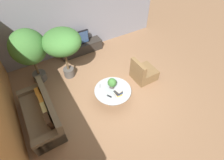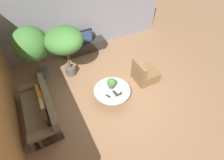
{
  "view_description": "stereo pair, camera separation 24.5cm",
  "coord_description": "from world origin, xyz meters",
  "px_view_note": "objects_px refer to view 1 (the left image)",
  "views": [
    {
      "loc": [
        -2.21,
        -3.18,
        4.69
      ],
      "look_at": [
        -0.15,
        0.3,
        0.55
      ],
      "focal_mm": 28.0,
      "sensor_mm": 36.0,
      "label": 1
    },
    {
      "loc": [
        -2.0,
        -3.3,
        4.69
      ],
      "look_at": [
        -0.15,
        0.3,
        0.55
      ],
      "focal_mm": 28.0,
      "sensor_mm": 36.0,
      "label": 2
    }
  ],
  "objects_px": {
    "potted_palm_tall": "(28,48)",
    "potted_palm_corner": "(62,43)",
    "media_console": "(81,48)",
    "television": "(80,38)",
    "couch_by_wall": "(42,114)",
    "coffee_table": "(113,93)",
    "potted_plant_tabletop": "(112,83)",
    "armchair_wicker": "(143,73)"
  },
  "relations": [
    {
      "from": "media_console",
      "to": "couch_by_wall",
      "type": "bearing_deg",
      "value": -132.66
    },
    {
      "from": "potted_plant_tabletop",
      "to": "armchair_wicker",
      "type": "bearing_deg",
      "value": 5.74
    },
    {
      "from": "media_console",
      "to": "armchair_wicker",
      "type": "bearing_deg",
      "value": -63.77
    },
    {
      "from": "potted_palm_corner",
      "to": "television",
      "type": "bearing_deg",
      "value": 48.77
    },
    {
      "from": "television",
      "to": "potted_plant_tabletop",
      "type": "height_order",
      "value": "television"
    },
    {
      "from": "armchair_wicker",
      "to": "coffee_table",
      "type": "bearing_deg",
      "value": 100.2
    },
    {
      "from": "coffee_table",
      "to": "potted_plant_tabletop",
      "type": "xyz_separation_m",
      "value": [
        0.04,
        0.12,
        0.33
      ]
    },
    {
      "from": "couch_by_wall",
      "to": "armchair_wicker",
      "type": "distance_m",
      "value": 3.69
    },
    {
      "from": "potted_plant_tabletop",
      "to": "media_console",
      "type": "bearing_deg",
      "value": 87.89
    },
    {
      "from": "potted_palm_tall",
      "to": "media_console",
      "type": "bearing_deg",
      "value": 20.83
    },
    {
      "from": "couch_by_wall",
      "to": "potted_palm_corner",
      "type": "bearing_deg",
      "value": 136.22
    },
    {
      "from": "coffee_table",
      "to": "potted_plant_tabletop",
      "type": "height_order",
      "value": "potted_plant_tabletop"
    },
    {
      "from": "potted_palm_tall",
      "to": "potted_palm_corner",
      "type": "distance_m",
      "value": 1.08
    },
    {
      "from": "potted_plant_tabletop",
      "to": "potted_palm_tall",
      "type": "bearing_deg",
      "value": 132.7
    },
    {
      "from": "coffee_table",
      "to": "potted_palm_tall",
      "type": "xyz_separation_m",
      "value": [
        -1.86,
        2.18,
        1.09
      ]
    },
    {
      "from": "coffee_table",
      "to": "couch_by_wall",
      "type": "distance_m",
      "value": 2.25
    },
    {
      "from": "potted_palm_tall",
      "to": "potted_plant_tabletop",
      "type": "relative_size",
      "value": 5.53
    },
    {
      "from": "armchair_wicker",
      "to": "potted_plant_tabletop",
      "type": "distance_m",
      "value": 1.48
    },
    {
      "from": "media_console",
      "to": "potted_plant_tabletop",
      "type": "relative_size",
      "value": 5.07
    },
    {
      "from": "armchair_wicker",
      "to": "potted_plant_tabletop",
      "type": "xyz_separation_m",
      "value": [
        -1.42,
        -0.14,
        0.36
      ]
    },
    {
      "from": "television",
      "to": "couch_by_wall",
      "type": "relative_size",
      "value": 0.39
    },
    {
      "from": "media_console",
      "to": "potted_palm_tall",
      "type": "distance_m",
      "value": 2.44
    },
    {
      "from": "coffee_table",
      "to": "potted_plant_tabletop",
      "type": "bearing_deg",
      "value": 71.21
    },
    {
      "from": "television",
      "to": "potted_palm_tall",
      "type": "height_order",
      "value": "potted_palm_tall"
    },
    {
      "from": "media_console",
      "to": "potted_palm_tall",
      "type": "relative_size",
      "value": 0.92
    },
    {
      "from": "television",
      "to": "potted_plant_tabletop",
      "type": "bearing_deg",
      "value": -92.12
    },
    {
      "from": "couch_by_wall",
      "to": "potted_palm_corner",
      "type": "distance_m",
      "value": 2.31
    },
    {
      "from": "armchair_wicker",
      "to": "potted_plant_tabletop",
      "type": "bearing_deg",
      "value": 95.74
    },
    {
      "from": "potted_palm_corner",
      "to": "potted_palm_tall",
      "type": "bearing_deg",
      "value": 159.69
    },
    {
      "from": "media_console",
      "to": "television",
      "type": "bearing_deg",
      "value": -90.0
    },
    {
      "from": "coffee_table",
      "to": "couch_by_wall",
      "type": "relative_size",
      "value": 0.57
    },
    {
      "from": "potted_palm_corner",
      "to": "media_console",
      "type": "bearing_deg",
      "value": 48.81
    },
    {
      "from": "television",
      "to": "couch_by_wall",
      "type": "height_order",
      "value": "television"
    },
    {
      "from": "coffee_table",
      "to": "potted_palm_corner",
      "type": "relative_size",
      "value": 0.62
    },
    {
      "from": "media_console",
      "to": "armchair_wicker",
      "type": "height_order",
      "value": "armchair_wicker"
    },
    {
      "from": "media_console",
      "to": "potted_plant_tabletop",
      "type": "distance_m",
      "value": 2.85
    },
    {
      "from": "media_console",
      "to": "couch_by_wall",
      "type": "xyz_separation_m",
      "value": [
        -2.37,
        -2.57,
        0.06
      ]
    },
    {
      "from": "coffee_table",
      "to": "potted_palm_tall",
      "type": "distance_m",
      "value": 3.07
    },
    {
      "from": "television",
      "to": "potted_plant_tabletop",
      "type": "relative_size",
      "value": 2.2
    },
    {
      "from": "armchair_wicker",
      "to": "potted_palm_tall",
      "type": "xyz_separation_m",
      "value": [
        -3.32,
        1.92,
        1.12
      ]
    },
    {
      "from": "coffee_table",
      "to": "potted_palm_tall",
      "type": "height_order",
      "value": "potted_palm_tall"
    },
    {
      "from": "media_console",
      "to": "potted_palm_corner",
      "type": "height_order",
      "value": "potted_palm_corner"
    }
  ]
}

